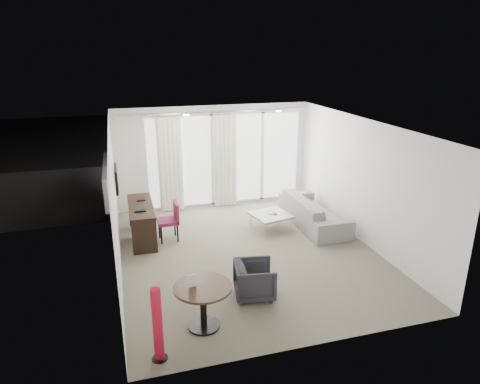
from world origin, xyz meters
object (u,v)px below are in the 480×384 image
object	(u,v)px
tub_armchair	(255,280)
sofa	(314,211)
red_lamp	(158,325)
rattan_chair_b	(274,171)
coffee_table	(271,221)
rattan_chair_a	(216,170)
desk_chair	(168,222)
desk	(142,222)
round_table	(203,307)

from	to	relation	value
tub_armchair	sofa	distance (m)	3.40
red_lamp	rattan_chair_b	xyz separation A→B (m)	(4.13, 6.74, -0.09)
tub_armchair	coffee_table	bearing A→B (deg)	-16.06
rattan_chair_a	rattan_chair_b	world-z (taller)	rattan_chair_b
desk_chair	sofa	xyz separation A→B (m)	(3.38, -0.09, -0.09)
desk	round_table	world-z (taller)	desk
round_table	rattan_chair_a	distance (m)	7.23
desk_chair	tub_armchair	xyz separation A→B (m)	(1.10, -2.62, -0.12)
sofa	rattan_chair_a	bearing A→B (deg)	20.28
desk	round_table	xyz separation A→B (m)	(0.65, -3.44, -0.04)
rattan_chair_b	desk_chair	bearing A→B (deg)	-119.56
coffee_table	sofa	world-z (taller)	sofa
rattan_chair_a	rattan_chair_b	size ratio (longest dim) A/B	0.88
tub_armchair	rattan_chair_b	distance (m)	6.13
tub_armchair	rattan_chair_a	bearing A→B (deg)	1.99
desk_chair	round_table	xyz separation A→B (m)	(0.12, -3.21, -0.08)
round_table	rattan_chair_b	distance (m)	7.10
desk_chair	sofa	world-z (taller)	desk_chair
red_lamp	sofa	bearing A→B (deg)	42.54
tub_armchair	round_table	bearing A→B (deg)	130.24
round_table	desk_chair	bearing A→B (deg)	92.07
tub_armchair	desk_chair	bearing A→B (deg)	32.28
desk	coffee_table	world-z (taller)	desk
desk	red_lamp	size ratio (longest dim) A/B	1.54
desk	coffee_table	distance (m)	2.88
desk	tub_armchair	size ratio (longest dim) A/B	2.49
round_table	rattan_chair_b	xyz separation A→B (m)	(3.42, 6.22, 0.10)
rattan_chair_a	tub_armchair	bearing A→B (deg)	-79.30
tub_armchair	coffee_table	xyz separation A→B (m)	(1.22, 2.56, -0.12)
desk_chair	red_lamp	world-z (taller)	red_lamp
desk_chair	round_table	distance (m)	3.21
coffee_table	desk_chair	bearing A→B (deg)	178.53
desk	rattan_chair_a	xyz separation A→B (m)	(2.47, 3.56, 0.01)
red_lamp	desk_chair	bearing A→B (deg)	81.00
desk	tub_armchair	bearing A→B (deg)	-60.18
desk_chair	red_lamp	xyz separation A→B (m)	(-0.59, -3.73, 0.11)
coffee_table	desk	bearing A→B (deg)	174.25
desk_chair	coffee_table	distance (m)	2.34
desk_chair	red_lamp	bearing A→B (deg)	-100.51
desk	sofa	xyz separation A→B (m)	(3.91, -0.32, -0.05)
coffee_table	rattan_chair_a	world-z (taller)	rattan_chair_a
desk	desk_chair	xyz separation A→B (m)	(0.53, -0.23, 0.04)
tub_armchair	rattan_chair_a	xyz separation A→B (m)	(0.84, 6.41, 0.09)
rattan_chair_b	desk	bearing A→B (deg)	-125.59
desk_chair	desk	bearing A→B (deg)	155.23
desk_chair	rattan_chair_a	world-z (taller)	desk_chair
tub_armchair	rattan_chair_a	distance (m)	6.47
coffee_table	rattan_chair_a	bearing A→B (deg)	95.66
coffee_table	sofa	distance (m)	1.06
desk_chair	coffee_table	xyz separation A→B (m)	(2.33, -0.06, -0.24)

